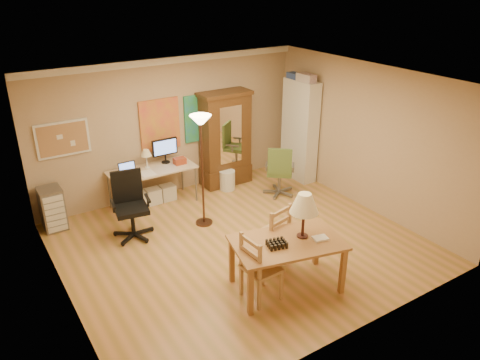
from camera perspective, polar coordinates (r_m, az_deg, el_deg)
floor at (r=7.83m, az=0.03°, el=-7.79°), size 5.50×5.50×0.00m
crown_molding at (r=8.95m, az=-8.74°, el=14.21°), size 5.50×0.08×0.12m
corkboard at (r=8.63m, az=-20.79°, el=4.71°), size 0.90×0.04×0.62m
art_panel_left at (r=9.14m, az=-9.74°, el=6.66°), size 0.80×0.04×1.00m
art_panel_right at (r=9.50m, az=-4.73°, el=7.60°), size 0.75×0.04×0.95m
dining_table at (r=6.47m, az=6.54°, el=-6.15°), size 1.67×1.22×1.41m
ladder_chair_back at (r=7.10m, az=3.87°, el=-6.97°), size 0.57×0.55×1.03m
ladder_chair_left at (r=6.42m, az=2.39°, el=-10.82°), size 0.47×0.49×1.01m
torchiere_lamp at (r=7.80m, az=-4.76°, el=5.07°), size 0.36×0.36×2.00m
computer_desk at (r=9.10m, az=-10.47°, el=-0.24°), size 1.62×0.71×1.23m
office_chair_black at (r=8.12m, az=-13.01°, el=-4.75°), size 0.70×0.70×1.14m
office_chair_green at (r=9.39m, az=4.81°, el=-0.23°), size 0.67×0.67×1.05m
drawer_cart at (r=8.74m, az=-21.89°, el=-3.26°), size 0.38×0.45×0.75m
armoire at (r=9.69m, az=-1.81°, el=4.30°), size 1.07×0.51×1.97m
bookshelf at (r=9.99m, az=7.29°, el=5.97°), size 0.32×0.85×2.13m
wastebin at (r=9.63m, az=-1.56°, el=-0.01°), size 0.33×0.33×0.41m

